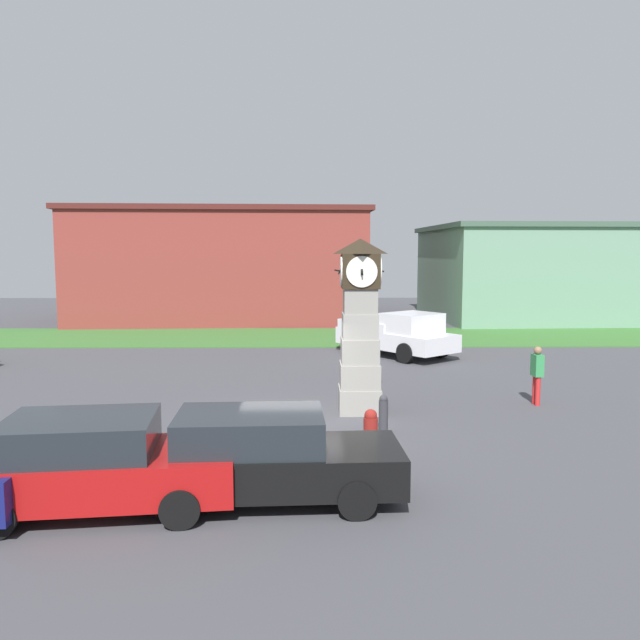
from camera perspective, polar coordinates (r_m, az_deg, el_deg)
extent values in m
plane|color=#424247|center=(16.11, -2.43, -9.29)|extent=(86.67, 86.67, 0.00)
cube|color=gray|center=(17.05, 3.62, -7.27)|extent=(1.12, 1.12, 0.67)
cube|color=gray|center=(16.90, 3.64, -5.06)|extent=(1.05, 1.05, 0.67)
cube|color=gray|center=(16.78, 3.65, -2.81)|extent=(0.99, 0.99, 0.67)
cube|color=gray|center=(16.69, 3.67, -0.54)|extent=(0.93, 0.93, 0.67)
cube|color=gray|center=(16.63, 3.69, 1.76)|extent=(0.87, 0.87, 0.67)
cube|color=#2D2316|center=(16.58, 3.71, 4.49)|extent=(0.98, 0.98, 0.91)
cylinder|color=white|center=(17.09, 3.57, 4.54)|extent=(0.81, 0.04, 0.81)
cube|color=black|center=(17.12, 3.57, 4.54)|extent=(0.06, 0.10, 0.18)
cube|color=black|center=(17.12, 3.57, 4.54)|extent=(0.04, 0.29, 0.17)
cylinder|color=white|center=(16.07, 3.84, 4.43)|extent=(0.81, 0.04, 0.81)
cube|color=black|center=(16.05, 3.85, 4.43)|extent=(0.06, 0.10, 0.18)
cube|color=black|center=(16.05, 3.85, 4.43)|extent=(0.04, 0.30, 0.10)
cylinder|color=white|center=(16.63, 5.47, 4.47)|extent=(0.04, 0.81, 0.81)
cube|color=black|center=(16.63, 5.56, 4.47)|extent=(0.19, 0.06, 0.06)
cube|color=black|center=(16.63, 5.56, 4.47)|extent=(0.05, 0.04, 0.30)
cylinder|color=white|center=(16.55, 1.93, 4.49)|extent=(0.04, 0.81, 0.81)
cube|color=black|center=(16.55, 1.84, 4.49)|extent=(0.12, 0.06, 0.18)
cube|color=black|center=(16.55, 1.84, 4.49)|extent=(0.30, 0.04, 0.10)
pyramid|color=#2D2316|center=(16.58, 3.72, 6.75)|extent=(1.03, 1.03, 0.40)
cylinder|color=#333338|center=(15.25, 5.81, -8.73)|extent=(0.23, 0.23, 0.77)
sphere|color=#333338|center=(15.14, 5.83, -7.20)|extent=(0.20, 0.20, 0.20)
cylinder|color=maroon|center=(13.89, 4.64, -10.33)|extent=(0.31, 0.31, 0.72)
sphere|color=maroon|center=(13.78, 4.66, -8.71)|extent=(0.28, 0.28, 0.28)
cylinder|color=black|center=(12.53, -26.40, -13.02)|extent=(0.65, 0.24, 0.64)
cube|color=#A51111|center=(11.36, -19.31, -13.03)|extent=(4.59, 2.44, 0.72)
cube|color=#1E2328|center=(11.24, -21.10, -9.79)|extent=(2.60, 2.06, 0.59)
cylinder|color=black|center=(12.13, -11.84, -13.11)|extent=(0.66, 0.29, 0.64)
cylinder|color=black|center=(10.41, -12.70, -16.48)|extent=(0.66, 0.29, 0.64)
cylinder|color=black|center=(12.66, -24.54, -12.73)|extent=(0.66, 0.29, 0.64)
cube|color=black|center=(11.14, -4.57, -13.18)|extent=(4.64, 2.03, 0.69)
cube|color=#1E2328|center=(10.96, -6.41, -9.98)|extent=(2.58, 1.78, 0.61)
cylinder|color=black|center=(12.10, 2.40, -13.03)|extent=(0.65, 0.25, 0.64)
cylinder|color=black|center=(10.50, 3.39, -16.11)|extent=(0.65, 0.25, 0.64)
cylinder|color=black|center=(12.16, -11.32, -13.05)|extent=(0.65, 0.25, 0.64)
cylinder|color=black|center=(10.57, -12.64, -16.11)|extent=(0.65, 0.25, 0.64)
cube|color=silver|center=(26.24, 6.91, -1.72)|extent=(4.91, 5.43, 0.70)
cube|color=silver|center=(25.52, 8.40, -0.27)|extent=(2.74, 2.70, 0.80)
cube|color=silver|center=(26.90, 5.34, -0.37)|extent=(3.46, 3.59, 0.36)
cylinder|color=black|center=(25.99, 10.95, -2.53)|extent=(0.71, 0.80, 0.80)
cylinder|color=black|center=(24.48, 7.84, -3.02)|extent=(0.71, 0.80, 0.80)
cylinder|color=black|center=(28.09, 6.09, -1.80)|extent=(0.71, 0.80, 0.80)
cylinder|color=black|center=(26.70, 2.96, -2.20)|extent=(0.71, 0.80, 0.80)
cylinder|color=red|center=(18.87, 19.05, -6.04)|extent=(0.14, 0.14, 0.83)
cylinder|color=red|center=(18.69, 19.29, -6.16)|extent=(0.14, 0.14, 0.83)
cube|color=#338C4C|center=(18.64, 19.25, -3.93)|extent=(0.26, 0.41, 0.62)
sphere|color=#8C664C|center=(18.57, 19.30, -2.64)|extent=(0.22, 0.22, 0.22)
cube|color=maroon|center=(40.90, -8.79, 4.78)|extent=(17.98, 12.31, 6.65)
cube|color=#4F1E1B|center=(40.96, -8.87, 9.64)|extent=(18.52, 12.68, 0.30)
cube|color=gray|center=(43.49, 20.75, 3.91)|extent=(16.22, 12.38, 5.70)
cube|color=#405849|center=(43.49, 20.90, 7.86)|extent=(16.71, 12.75, 0.30)
cube|color=#386B2D|center=(31.94, -7.68, -1.54)|extent=(52.00, 7.05, 0.04)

